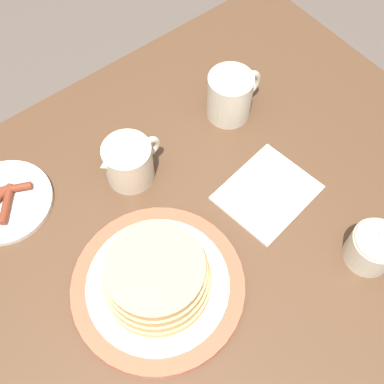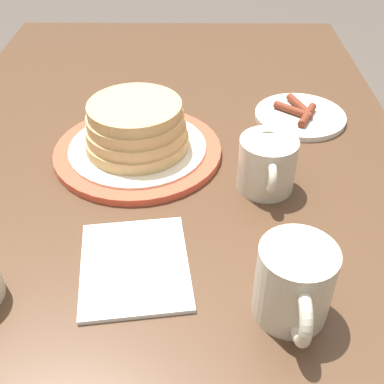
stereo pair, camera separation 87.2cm
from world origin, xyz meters
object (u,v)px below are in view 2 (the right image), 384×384
object	(u,v)px
side_plate_bacon	(300,115)
creamer_pitcher	(267,163)
pancake_plate	(137,135)
coffee_mug	(294,284)
napkin	(135,265)

from	to	relation	value
side_plate_bacon	creamer_pitcher	world-z (taller)	creamer_pitcher
pancake_plate	coffee_mug	bearing A→B (deg)	32.38
pancake_plate	creamer_pitcher	distance (m)	0.21
side_plate_bacon	creamer_pitcher	bearing A→B (deg)	-23.16
pancake_plate	napkin	bearing A→B (deg)	4.55
pancake_plate	napkin	distance (m)	0.25
pancake_plate	side_plate_bacon	world-z (taller)	pancake_plate
creamer_pitcher	coffee_mug	bearing A→B (deg)	0.60
side_plate_bacon	coffee_mug	xyz separation A→B (m)	(0.43, -0.08, 0.04)
coffee_mug	napkin	world-z (taller)	coffee_mug
side_plate_bacon	coffee_mug	size ratio (longest dim) A/B	1.41
side_plate_bacon	napkin	bearing A→B (deg)	-35.69
coffee_mug	napkin	distance (m)	0.20
side_plate_bacon	napkin	world-z (taller)	side_plate_bacon
side_plate_bacon	napkin	size ratio (longest dim) A/B	0.94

